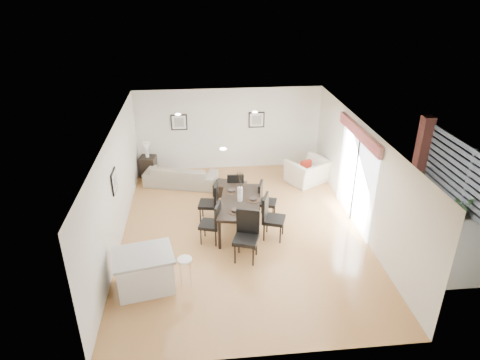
{
  "coord_description": "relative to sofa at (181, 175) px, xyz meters",
  "views": [
    {
      "loc": [
        -0.99,
        -9.23,
        5.97
      ],
      "look_at": [
        -0.01,
        0.4,
        1.25
      ],
      "focal_mm": 32.0,
      "sensor_mm": 36.0,
      "label": 1
    }
  ],
  "objects": [
    {
      "name": "vase",
      "position": [
        1.56,
        -2.7,
        0.85
      ],
      "size": [
        0.86,
        1.41,
        0.8
      ],
      "color": "white",
      "rests_on": "dining_table"
    },
    {
      "name": "courtyard_plant_a",
      "position": [
        7.49,
        -2.73,
        0.0
      ],
      "size": [
        0.66,
        0.6,
        0.65
      ],
      "primitive_type": "imported",
      "rotation": [
        0.0,
        0.0,
        0.18
      ],
      "color": "#2D4F22",
      "rests_on": "ground"
    },
    {
      "name": "wall_left",
      "position": [
        -1.41,
        -2.8,
        1.03
      ],
      "size": [
        0.04,
        8.0,
        2.7
      ],
      "primitive_type": "cube",
      "color": "silver",
      "rests_on": "ground"
    },
    {
      "name": "ceiling",
      "position": [
        1.59,
        -2.8,
        2.38
      ],
      "size": [
        6.0,
        8.0,
        0.02
      ],
      "primitive_type": "cube",
      "color": "white",
      "rests_on": "wall_back"
    },
    {
      "name": "armchair",
      "position": [
        3.94,
        -0.24,
        0.06
      ],
      "size": [
        1.53,
        1.47,
        0.76
      ],
      "primitive_type": "imported",
      "rotation": [
        0.0,
        0.0,
        3.68
      ],
      "color": "white",
      "rests_on": "ground"
    },
    {
      "name": "dining_chair_foot",
      "position": [
        1.55,
        -1.48,
        0.25
      ],
      "size": [
        0.48,
        0.48,
        1.02
      ],
      "rotation": [
        0.0,
        0.0,
        3.09
      ],
      "color": "black",
      "rests_on": "ground"
    },
    {
      "name": "side_table",
      "position": [
        -1.06,
        0.8,
        0.0
      ],
      "size": [
        0.56,
        0.56,
        0.65
      ],
      "primitive_type": "cube",
      "rotation": [
        0.0,
        0.0,
        -0.17
      ],
      "color": "black",
      "rests_on": "ground"
    },
    {
      "name": "framed_print_left_wall",
      "position": [
        -1.38,
        -3.0,
        1.33
      ],
      "size": [
        0.04,
        0.52,
        0.52
      ],
      "rotation": [
        0.0,
        0.0,
        1.57
      ],
      "color": "black",
      "rests_on": "wall_left"
    },
    {
      "name": "dining_chair_enear",
      "position": [
        2.25,
        -3.16,
        0.32
      ],
      "size": [
        0.66,
        0.66,
        1.15
      ],
      "rotation": [
        0.0,
        0.0,
        1.22
      ],
      "color": "black",
      "rests_on": "ground"
    },
    {
      "name": "bar_stool",
      "position": [
        0.2,
        -4.78,
        0.25
      ],
      "size": [
        0.31,
        0.31,
        0.67
      ],
      "color": "white",
      "rests_on": "ground"
    },
    {
      "name": "courtyard_plant_b",
      "position": [
        7.02,
        -1.26,
        0.02
      ],
      "size": [
        0.48,
        0.48,
        0.68
      ],
      "primitive_type": "imported",
      "rotation": [
        0.0,
        0.0,
        -0.29
      ],
      "color": "#2D4F22",
      "rests_on": "ground"
    },
    {
      "name": "ground",
      "position": [
        1.59,
        -2.8,
        -0.32
      ],
      "size": [
        8.0,
        8.0,
        0.0
      ],
      "primitive_type": "plane",
      "color": "#B67B4A",
      "rests_on": "ground"
    },
    {
      "name": "coffee_table",
      "position": [
        1.46,
        -0.81,
        -0.14
      ],
      "size": [
        1.05,
        0.83,
        0.37
      ],
      "primitive_type": "cube",
      "rotation": [
        0.0,
        0.0,
        -0.35
      ],
      "color": "black",
      "rests_on": "ground"
    },
    {
      "name": "wall_front",
      "position": [
        1.59,
        -6.8,
        1.03
      ],
      "size": [
        6.0,
        0.04,
        2.7
      ],
      "primitive_type": "cube",
      "color": "silver",
      "rests_on": "ground"
    },
    {
      "name": "kitchen_island",
      "position": [
        -0.64,
        -4.78,
        0.11
      ],
      "size": [
        1.37,
        1.15,
        0.85
      ],
      "rotation": [
        0.0,
        0.0,
        0.2
      ],
      "color": "white",
      "rests_on": "ground"
    },
    {
      "name": "sliding_door",
      "position": [
        4.55,
        -2.5,
        1.34
      ],
      "size": [
        0.12,
        2.7,
        2.57
      ],
      "color": "white",
      "rests_on": "wall_right"
    },
    {
      "name": "framed_print_back_right",
      "position": [
        2.49,
        1.17,
        1.33
      ],
      "size": [
        0.52,
        0.04,
        0.52
      ],
      "color": "black",
      "rests_on": "wall_back"
    },
    {
      "name": "cushion",
      "position": [
        3.83,
        -0.35,
        0.3
      ],
      "size": [
        0.38,
        0.27,
        0.37
      ],
      "primitive_type": "cube",
      "rotation": [
        0.0,
        0.0,
        3.61
      ],
      "color": "maroon",
      "rests_on": "armchair"
    },
    {
      "name": "wall_right",
      "position": [
        4.59,
        -2.8,
        1.03
      ],
      "size": [
        0.04,
        8.0,
        2.7
      ],
      "primitive_type": "cube",
      "color": "silver",
      "rests_on": "ground"
    },
    {
      "name": "dining_chair_efar",
      "position": [
        2.26,
        -2.19,
        0.25
      ],
      "size": [
        0.57,
        0.57,
        1.02
      ],
      "rotation": [
        0.0,
        0.0,
        1.26
      ],
      "color": "black",
      "rests_on": "ground"
    },
    {
      "name": "dining_chair_wfar",
      "position": [
        0.87,
        -2.23,
        0.29
      ],
      "size": [
        0.57,
        0.57,
        1.1
      ],
      "rotation": [
        0.0,
        0.0,
        -1.75
      ],
      "color": "black",
      "rests_on": "ground"
    },
    {
      "name": "dining_chair_head",
      "position": [
        1.59,
        -3.91,
        0.34
      ],
      "size": [
        0.67,
        0.67,
        1.19
      ],
      "rotation": [
        0.0,
        0.0,
        -0.31
      ],
      "color": "black",
      "rests_on": "ground"
    },
    {
      "name": "framed_print_back_left",
      "position": [
        -0.01,
        1.17,
        1.33
      ],
      "size": [
        0.52,
        0.04,
        0.52
      ],
      "color": "black",
      "rests_on": "wall_back"
    },
    {
      "name": "dining_chair_wnear",
      "position": [
        0.86,
        -3.22,
        0.27
      ],
      "size": [
        0.59,
        0.59,
        1.06
      ],
      "rotation": [
        0.0,
        0.0,
        -1.86
      ],
      "color": "black",
      "rests_on": "ground"
    },
    {
      "name": "wall_back",
      "position": [
        1.59,
        1.2,
        1.03
      ],
      "size": [
        6.0,
        0.04,
        2.7
      ],
      "primitive_type": "cube",
      "color": "silver",
      "rests_on": "ground"
    },
    {
      "name": "dining_table",
      "position": [
        1.56,
        -2.7,
        0.41
      ],
      "size": [
        1.3,
        2.1,
        0.82
      ],
      "rotation": [
        0.0,
        0.0,
        -0.17
      ],
      "color": "black",
      "rests_on": "ground"
    },
    {
      "name": "courtyard",
      "position": [
        7.76,
        -1.93,
        0.6
      ],
      "size": [
        6.0,
        6.0,
        2.0
      ],
      "color": "gray",
      "rests_on": "ground"
    },
    {
      "name": "sofa",
      "position": [
        0.0,
        0.0,
        0.0
      ],
      "size": [
        2.34,
        1.37,
        0.64
      ],
      "primitive_type": "imported",
      "rotation": [
        0.0,
        0.0,
        2.89
      ],
      "color": "gray",
      "rests_on": "ground"
    },
    {
      "name": "table_lamp",
      "position": [
        -1.06,
        0.8,
        0.64
      ],
      "size": [
        0.25,
        0.25,
        0.48
      ],
      "color": "white",
      "rests_on": "side_table"
    }
  ]
}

